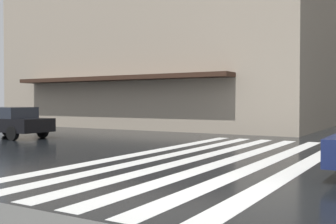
% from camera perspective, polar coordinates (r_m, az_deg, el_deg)
% --- Properties ---
extents(ground_plane, '(220.00, 220.00, 0.00)m').
position_cam_1_polar(ground_plane, '(7.96, 4.60, -10.63)').
color(ground_plane, black).
extents(zebra_crossing, '(13.00, 5.50, 0.01)m').
position_cam_1_polar(zebra_crossing, '(12.17, 6.52, -6.40)').
color(zebra_crossing, silver).
rests_on(zebra_crossing, ground_plane).
extents(car_black, '(1.85, 4.10, 1.41)m').
position_cam_1_polar(car_black, '(20.31, -21.12, -1.20)').
color(car_black, black).
rests_on(car_black, ground_plane).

